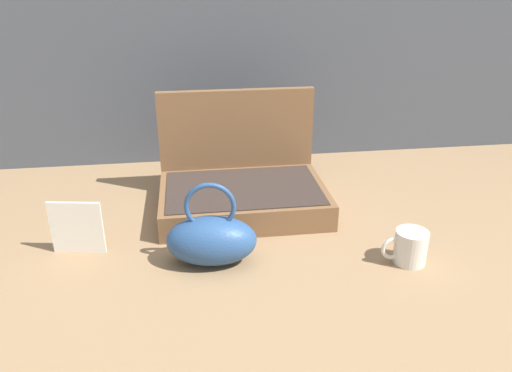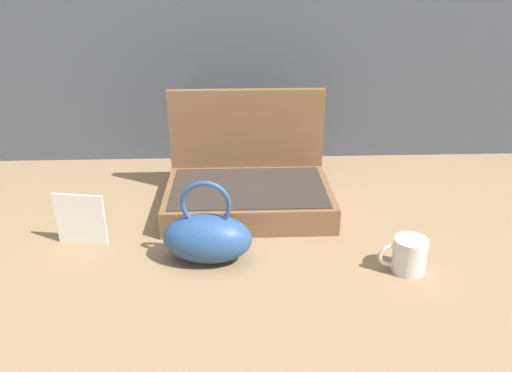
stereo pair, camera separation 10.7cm
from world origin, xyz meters
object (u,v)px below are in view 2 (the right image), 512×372
(open_suitcase, at_px, (248,184))
(coffee_mug, at_px, (408,255))
(info_card_left, at_px, (80,219))
(teal_pouch_handbag, at_px, (207,237))

(open_suitcase, height_order, coffee_mug, open_suitcase)
(coffee_mug, height_order, info_card_left, info_card_left)
(open_suitcase, relative_size, coffee_mug, 4.21)
(open_suitcase, height_order, info_card_left, open_suitcase)
(teal_pouch_handbag, bearing_deg, coffee_mug, -7.89)
(open_suitcase, height_order, teal_pouch_handbag, open_suitcase)
(coffee_mug, xyz_separation_m, info_card_left, (-0.77, 0.15, 0.03))
(teal_pouch_handbag, relative_size, info_card_left, 1.65)
(open_suitcase, bearing_deg, teal_pouch_handbag, -109.53)
(open_suitcase, bearing_deg, coffee_mug, -44.95)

